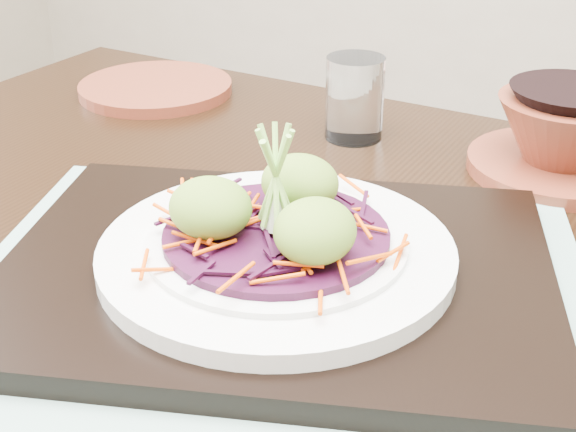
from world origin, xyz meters
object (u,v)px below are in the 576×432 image
at_px(water_glass, 355,98).
at_px(terracotta_side_plate, 156,88).
at_px(dining_table, 327,366).
at_px(terracotta_bowl_set, 564,140).
at_px(white_plate, 276,251).
at_px(serving_tray, 277,272).

bearing_deg(water_glass, terracotta_side_plate, 173.22).
xyz_separation_m(dining_table, terracotta_bowl_set, (0.13, 0.26, 0.13)).
bearing_deg(white_plate, water_glass, 100.32).
xyz_separation_m(dining_table, serving_tray, (-0.03, -0.04, 0.11)).
relative_size(dining_table, water_glass, 13.88).
distance_m(serving_tray, white_plate, 0.02).
height_order(white_plate, water_glass, water_glass).
xyz_separation_m(dining_table, white_plate, (-0.03, -0.04, 0.13)).
bearing_deg(terracotta_bowl_set, water_glass, -179.80).
bearing_deg(terracotta_bowl_set, white_plate, -117.69).
relative_size(terracotta_side_plate, water_glass, 2.14).
bearing_deg(terracotta_side_plate, water_glass, -6.78).
bearing_deg(dining_table, water_glass, 112.06).
bearing_deg(dining_table, serving_tray, -116.60).
height_order(white_plate, terracotta_bowl_set, terracotta_bowl_set).
relative_size(serving_tray, white_plate, 1.54).
distance_m(dining_table, terracotta_side_plate, 0.47).
bearing_deg(serving_tray, white_plate, 153.87).
bearing_deg(water_glass, serving_tray, -79.68).
height_order(terracotta_side_plate, terracotta_bowl_set, terracotta_bowl_set).
relative_size(white_plate, terracotta_bowl_set, 1.24).
xyz_separation_m(dining_table, terracotta_side_plate, (-0.36, 0.29, 0.10)).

